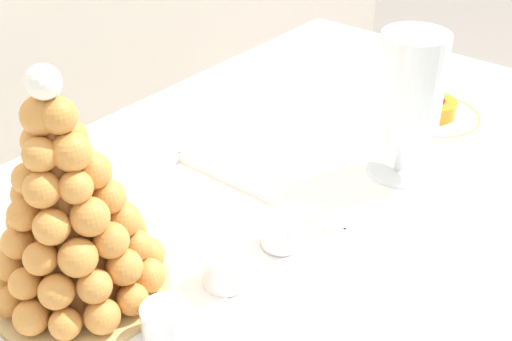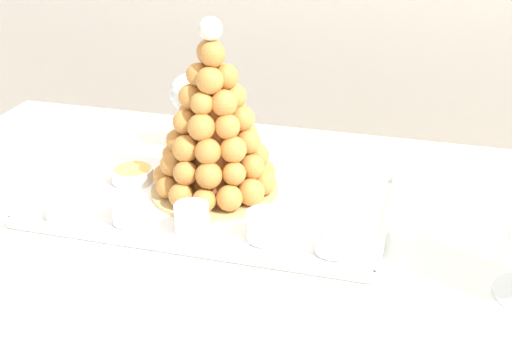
{
  "view_description": "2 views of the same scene",
  "coord_description": "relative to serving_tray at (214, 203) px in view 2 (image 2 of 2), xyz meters",
  "views": [
    {
      "loc": [
        -0.6,
        -0.5,
        1.41
      ],
      "look_at": [
        -0.05,
        -0.05,
        0.95
      ],
      "focal_mm": 46.34,
      "sensor_mm": 36.0,
      "label": 1
    },
    {
      "loc": [
        0.15,
        -0.97,
        1.37
      ],
      "look_at": [
        -0.12,
        -0.01,
        0.9
      ],
      "focal_mm": 47.5,
      "sensor_mm": 36.0,
      "label": 2
    }
  ],
  "objects": [
    {
      "name": "buffet_table",
      "position": [
        0.22,
        -0.07,
        -0.11
      ],
      "size": [
        1.77,
        0.98,
        0.78
      ],
      "color": "brown",
      "rests_on": "ground_plane"
    },
    {
      "name": "wine_glass",
      "position": [
        -0.13,
        0.23,
        0.12
      ],
      "size": [
        0.08,
        0.08,
        0.17
      ],
      "color": "silver",
      "rests_on": "buffet_table"
    },
    {
      "name": "creme_brulee_ramekin",
      "position": [
        -0.18,
        0.04,
        0.02
      ],
      "size": [
        0.08,
        0.08,
        0.03
      ],
      "color": "white",
      "rests_on": "serving_tray"
    },
    {
      "name": "dessert_cup_mid_right",
      "position": [
        0.12,
        -0.1,
        0.03
      ],
      "size": [
        0.06,
        0.06,
        0.05
      ],
      "color": "silver",
      "rests_on": "serving_tray"
    },
    {
      "name": "serving_tray",
      "position": [
        0.0,
        0.0,
        0.0
      ],
      "size": [
        0.63,
        0.36,
        0.02
      ],
      "color": "white",
      "rests_on": "buffet_table"
    },
    {
      "name": "dessert_cup_centre",
      "position": [
        -0.0,
        -0.11,
        0.03
      ],
      "size": [
        0.06,
        0.06,
        0.05
      ],
      "color": "silver",
      "rests_on": "serving_tray"
    },
    {
      "name": "dessert_cup_left",
      "position": [
        -0.24,
        -0.12,
        0.03
      ],
      "size": [
        0.06,
        0.06,
        0.05
      ],
      "color": "silver",
      "rests_on": "serving_tray"
    },
    {
      "name": "dessert_cup_mid_left",
      "position": [
        -0.12,
        -0.11,
        0.03
      ],
      "size": [
        0.06,
        0.06,
        0.05
      ],
      "color": "silver",
      "rests_on": "serving_tray"
    },
    {
      "name": "croquembouche",
      "position": [
        -0.01,
        0.04,
        0.13
      ],
      "size": [
        0.24,
        0.24,
        0.33
      ],
      "color": "tan",
      "rests_on": "serving_tray"
    },
    {
      "name": "dessert_cup_right",
      "position": [
        0.24,
        -0.11,
        0.03
      ],
      "size": [
        0.06,
        0.06,
        0.05
      ],
      "color": "silver",
      "rests_on": "serving_tray"
    }
  ]
}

